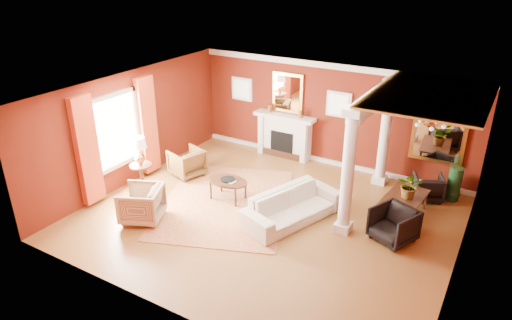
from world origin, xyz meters
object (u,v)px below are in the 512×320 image
Objects in this scene: side_table at (139,155)px; dining_table at (405,202)px; armchair_stripe at (141,202)px; sofa at (293,202)px; coffee_table at (228,182)px; armchair_leopard at (187,161)px.

side_table is 6.49m from dining_table.
side_table reaches higher than armchair_stripe.
sofa is 4.10m from side_table.
armchair_stripe is 0.87× the size of coffee_table.
dining_table is (5.63, 0.78, -0.02)m from armchair_leopard.
armchair_leopard is 0.92× the size of armchair_stripe.
coffee_table is 0.74× the size of side_table.
sofa is 3.55m from armchair_leopard.
armchair_stripe is at bearing -122.29° from coffee_table.
coffee_table is at bearing 89.13° from armchair_leopard.
side_table is 0.98× the size of dining_table.
armchair_stripe reaches higher than coffee_table.
armchair_leopard reaches higher than dining_table.
armchair_leopard is 0.58× the size of dining_table.
armchair_leopard reaches higher than coffee_table.
sofa is at bearing 96.99° from armchair_leopard.
side_table is (-1.12, 1.18, 0.47)m from armchair_stripe.
sofa reaches higher than armchair_leopard.
armchair_leopard is 0.59× the size of side_table.
side_table reaches higher than coffee_table.
armchair_leopard is at bearing 99.69° from sofa.
side_table reaches higher than armchair_leopard.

